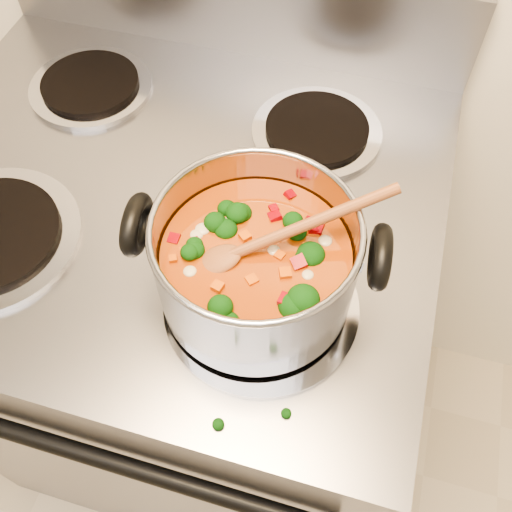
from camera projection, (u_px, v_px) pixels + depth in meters
The scene contains 4 objects.
electric_range at pixel (194, 324), 1.20m from camera, with size 0.80×0.72×1.08m.
stockpot at pixel (256, 262), 0.65m from camera, with size 0.29×0.23×0.14m.
wooden_spoon at pixel (262, 243), 0.62m from camera, with size 0.22×0.14×0.09m.
cooktop_crumbs at pixel (257, 296), 0.71m from camera, with size 0.18×0.26×0.01m.
Camera 1 is at (0.24, 0.67, 1.54)m, focal length 40.00 mm.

